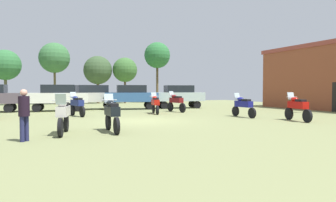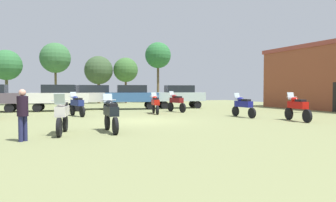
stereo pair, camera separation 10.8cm
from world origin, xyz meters
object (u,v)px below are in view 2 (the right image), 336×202
Objects in this scene: motorcycle_6 at (297,107)px; person_1 at (23,111)px; motorcycle_1 at (77,104)px; tree_3 at (126,70)px; motorcycle_5 at (176,102)px; car_5 at (132,95)px; motorcycle_7 at (111,113)px; tree_1 at (158,56)px; tree_5 at (6,65)px; motorcycle_8 at (243,105)px; tree_2 at (55,58)px; car_6 at (92,95)px; motorcycle_9 at (62,114)px; car_1 at (59,96)px; motorcycle_4 at (155,103)px; car_4 at (179,95)px; tree_4 at (99,70)px.

person_1 is (-12.92, -1.56, 0.23)m from motorcycle_6.
tree_3 is (7.46, 16.57, 3.23)m from motorcycle_1.
motorcycle_5 is (7.14, 1.01, 0.01)m from motorcycle_1.
car_5 is at bearing 124.05° from motorcycle_6.
tree_1 reaches higher than motorcycle_7.
tree_5 reaches higher than car_5.
motorcycle_8 is 0.32× the size of tree_2.
motorcycle_5 is at bearing -138.61° from car_6.
motorcycle_5 is 20.02m from tree_5.
motorcycle_9 is at bearing 178.50° from motorcycle_7.
car_1 is at bearing -125.78° from tree_3.
motorcycle_4 is 9.16m from motorcycle_7.
tree_5 is at bearing -179.11° from tree_3.
tree_3 is (-1.76, 11.52, 2.79)m from car_4.
tree_3 is 3.16m from tree_4.
car_5 is (-2.18, 4.20, 0.43)m from motorcycle_5.
motorcycle_1 is 7.20m from car_5.
motorcycle_5 is 0.40× the size of tree_5.
car_4 is 0.67× the size of tree_2.
motorcycle_5 is 0.50× the size of car_4.
car_1 is at bearing 142.36° from motorcycle_6.
motorcycle_4 is 18.14m from tree_2.
tree_5 is (-12.38, 15.36, 3.40)m from motorcycle_5.
motorcycle_5 is 0.41× the size of tree_4.
car_5 is 3.22m from car_6.
car_6 is (-7.32, 1.13, 0.00)m from car_4.
motorcycle_9 is at bearing -109.90° from tree_3.
car_1 reaches higher than motorcycle_6.
car_5 is at bearing -119.95° from tree_1.
car_4 is at bearing -81.90° from car_1.
motorcycle_5 is (2.02, 1.06, 0.04)m from motorcycle_4.
tree_1 is 1.32× the size of tree_5.
car_5 reaches higher than person_1.
motorcycle_1 is 0.33× the size of tree_2.
car_5 reaches higher than motorcycle_6.
car_5 is at bearing 108.11° from motorcycle_5.
motorcycle_6 is at bearing -166.19° from motorcycle_9.
motorcycle_6 is 11.66m from motorcycle_9.
car_4 is at bearing 106.12° from motorcycle_6.
motorcycle_9 is at bearing -173.91° from car_1.
tree_4 reaches higher than car_4.
tree_1 reaches higher than motorcycle_8.
tree_2 is at bearing 36.41° from car_5.
tree_2 is at bearing 48.69° from car_4.
motorcycle_7 is 13.15m from car_1.
motorcycle_4 is 0.48× the size of car_1.
motorcycle_6 is at bearing 144.26° from person_1.
car_4 is (4.10, 5.10, 0.46)m from motorcycle_4.
car_5 is 12.28m from tree_4.
tree_3 is 12.70m from tree_5.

